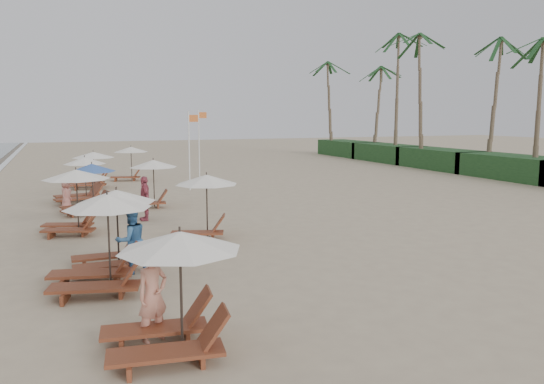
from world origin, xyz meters
name	(u,v)px	position (x,y,z in m)	size (l,w,h in m)	color
ground	(321,268)	(0.00, 0.00, 0.00)	(160.00, 160.00, 0.00)	tan
shrub_hedge	(514,167)	(22.00, 14.50, 0.80)	(3.20, 53.00, 1.60)	#193D1C
palm_row	(511,31)	(21.91, 15.40, 9.91)	(7.00, 52.00, 12.30)	brown
lounger_station_0	(167,295)	(-5.10, -3.89, 1.09)	(2.65, 2.26, 2.25)	brown
lounger_station_1	(97,249)	(-6.02, 0.31, 1.06)	(2.69, 2.45, 2.39)	brown
lounger_station_2	(110,228)	(-5.53, 2.21, 1.16)	(2.44, 2.19, 2.24)	brown
lounger_station_3	(72,199)	(-6.40, 7.44, 1.29)	(2.60, 2.41, 2.35)	brown
lounger_station_4	(87,190)	(-5.67, 11.57, 1.03)	(2.52, 2.32, 2.20)	brown
lounger_station_5	(79,183)	(-5.86, 14.94, 0.97)	(2.67, 2.44, 2.25)	brown
lounger_station_6	(90,170)	(-5.06, 20.29, 1.10)	(2.81, 2.46, 2.15)	brown
inland_station_0	(203,197)	(-2.12, 5.02, 1.44)	(2.61, 2.24, 2.22)	brown
inland_station_1	(150,177)	(-2.81, 12.12, 1.43)	(2.61, 2.24, 2.22)	brown
inland_station_2	(128,160)	(-2.43, 23.35, 1.39)	(2.70, 2.24, 2.22)	brown
beachgoer_near	(153,295)	(-5.26, -3.21, 0.89)	(0.65, 0.43, 1.79)	tan
beachgoer_mid_a	(131,240)	(-5.05, 1.52, 0.92)	(0.89, 0.69, 1.83)	#316194
beachgoer_far_a	(145,198)	(-3.56, 9.00, 0.92)	(1.07, 0.45, 1.83)	#AC4455
beachgoer_far_b	(66,195)	(-6.53, 12.43, 0.74)	(0.72, 0.47, 1.48)	#B57062
flag_pole_near	(190,147)	(0.27, 17.16, 2.51)	(0.60, 0.08, 4.52)	silver
flag_pole_far	(199,141)	(2.15, 22.33, 2.60)	(0.59, 0.08, 4.71)	silver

